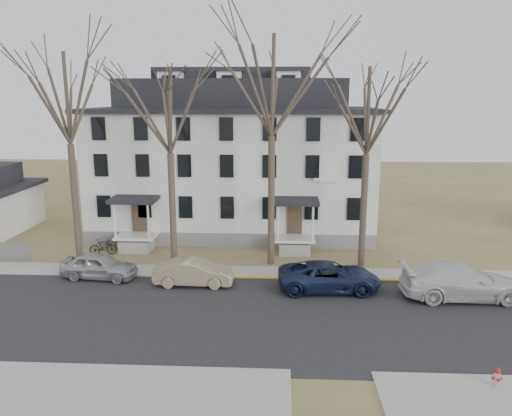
# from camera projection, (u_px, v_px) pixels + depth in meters

# --- Properties ---
(ground) EXTENTS (120.00, 120.00, 0.00)m
(ground) POSITION_uv_depth(u_px,v_px,m) (242.00, 338.00, 21.22)
(ground) COLOR olive
(ground) RESTS_ON ground
(main_road) EXTENTS (120.00, 10.00, 0.04)m
(main_road) POSITION_uv_depth(u_px,v_px,m) (246.00, 318.00, 23.16)
(main_road) COLOR #27272A
(main_road) RESTS_ON ground
(far_sidewalk) EXTENTS (120.00, 2.00, 0.08)m
(far_sidewalk) POSITION_uv_depth(u_px,v_px,m) (253.00, 273.00, 29.01)
(far_sidewalk) COLOR #A09F97
(far_sidewalk) RESTS_ON ground
(yellow_curb) EXTENTS (14.00, 0.25, 0.06)m
(yellow_curb) POSITION_uv_depth(u_px,v_px,m) (341.00, 280.00, 27.89)
(yellow_curb) COLOR gold
(yellow_curb) RESTS_ON ground
(boarding_house) EXTENTS (20.80, 12.36, 12.05)m
(boarding_house) POSITION_uv_depth(u_px,v_px,m) (234.00, 160.00, 37.63)
(boarding_house) COLOR slate
(boarding_house) RESTS_ON ground
(tree_far_left) EXTENTS (8.40, 8.40, 13.72)m
(tree_far_left) POSITION_uv_depth(u_px,v_px,m) (66.00, 91.00, 29.05)
(tree_far_left) COLOR #473B31
(tree_far_left) RESTS_ON ground
(tree_mid_left) EXTENTS (7.80, 7.80, 12.74)m
(tree_mid_left) POSITION_uv_depth(u_px,v_px,m) (169.00, 104.00, 28.91)
(tree_mid_left) COLOR #473B31
(tree_mid_left) RESTS_ON ground
(tree_center) EXTENTS (9.00, 9.00, 14.70)m
(tree_center) POSITION_uv_depth(u_px,v_px,m) (272.00, 78.00, 28.29)
(tree_center) COLOR #473B31
(tree_center) RESTS_ON ground
(tree_mid_right) EXTENTS (7.80, 7.80, 12.74)m
(tree_mid_right) POSITION_uv_depth(u_px,v_px,m) (369.00, 105.00, 28.34)
(tree_mid_right) COLOR #473B31
(tree_mid_right) RESTS_ON ground
(car_silver) EXTENTS (4.41, 2.19, 1.45)m
(car_silver) POSITION_uv_depth(u_px,v_px,m) (99.00, 266.00, 28.02)
(car_silver) COLOR #ACACAC
(car_silver) RESTS_ON ground
(car_tan) EXTENTS (4.28, 1.52, 1.40)m
(car_tan) POSITION_uv_depth(u_px,v_px,m) (194.00, 273.00, 27.02)
(car_tan) COLOR #9C8B6C
(car_tan) RESTS_ON ground
(car_navy) EXTENTS (5.48, 2.72, 1.49)m
(car_navy) POSITION_uv_depth(u_px,v_px,m) (329.00, 277.00, 26.30)
(car_navy) COLOR #182140
(car_navy) RESTS_ON ground
(car_white) EXTENTS (6.10, 2.59, 1.75)m
(car_white) POSITION_uv_depth(u_px,v_px,m) (462.00, 282.00, 25.22)
(car_white) COLOR silver
(car_white) RESTS_ON ground
(bicycle_left) EXTENTS (1.53, 0.57, 0.80)m
(bicycle_left) POSITION_uv_depth(u_px,v_px,m) (111.00, 244.00, 33.51)
(bicycle_left) COLOR black
(bicycle_left) RESTS_ON ground
(bicycle_right) EXTENTS (1.80, 0.80, 1.04)m
(bicycle_right) POSITION_uv_depth(u_px,v_px,m) (103.00, 248.00, 32.19)
(bicycle_right) COLOR black
(bicycle_right) RESTS_ON ground
(fire_hydrant) EXTENTS (0.32, 0.30, 0.78)m
(fire_hydrant) POSITION_uv_depth(u_px,v_px,m) (497.00, 378.00, 17.51)
(fire_hydrant) COLOR #B7B7BA
(fire_hydrant) RESTS_ON ground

